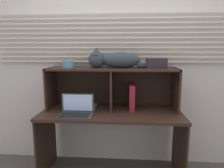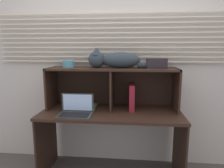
# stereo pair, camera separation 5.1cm
# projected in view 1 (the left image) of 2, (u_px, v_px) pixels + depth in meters

# --- Properties ---
(back_panel_with_blinds) EXTENTS (4.40, 0.08, 2.50)m
(back_panel_with_blinds) POSITION_uv_depth(u_px,v_px,m) (113.00, 63.00, 2.43)
(back_panel_with_blinds) COLOR beige
(back_panel_with_blinds) RESTS_ON ground
(desk) EXTENTS (1.51, 0.63, 0.75)m
(desk) POSITION_uv_depth(u_px,v_px,m) (111.00, 124.00, 2.19)
(desk) COLOR #301E15
(desk) RESTS_ON ground
(hutch_shelf_unit) EXTENTS (1.43, 0.37, 0.46)m
(hutch_shelf_unit) POSITION_uv_depth(u_px,v_px,m) (112.00, 80.00, 2.26)
(hutch_shelf_unit) COLOR #301E15
(hutch_shelf_unit) RESTS_ON desk
(cat) EXTENTS (0.76, 0.20, 0.22)m
(cat) POSITION_uv_depth(u_px,v_px,m) (114.00, 60.00, 2.19)
(cat) COLOR #2B353B
(cat) RESTS_ON hutch_shelf_unit
(laptop) EXTENTS (0.34, 0.23, 0.21)m
(laptop) POSITION_uv_depth(u_px,v_px,m) (76.00, 111.00, 2.05)
(laptop) COLOR #323232
(laptop) RESTS_ON desk
(binder_upright) EXTENTS (0.06, 0.26, 0.29)m
(binder_upright) POSITION_uv_depth(u_px,v_px,m) (132.00, 96.00, 2.24)
(binder_upright) COLOR maroon
(binder_upright) RESTS_ON desk
(book_stack) EXTENTS (0.20, 0.25, 0.03)m
(book_stack) POSITION_uv_depth(u_px,v_px,m) (88.00, 107.00, 2.30)
(book_stack) COLOR tan
(book_stack) RESTS_ON desk
(small_basket) EXTENTS (0.12, 0.12, 0.08)m
(small_basket) POSITION_uv_depth(u_px,v_px,m) (68.00, 64.00, 2.23)
(small_basket) COLOR teal
(small_basket) RESTS_ON hutch_shelf_unit
(storage_box) EXTENTS (0.21, 0.16, 0.11)m
(storage_box) POSITION_uv_depth(u_px,v_px,m) (156.00, 63.00, 2.16)
(storage_box) COLOR black
(storage_box) RESTS_ON hutch_shelf_unit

